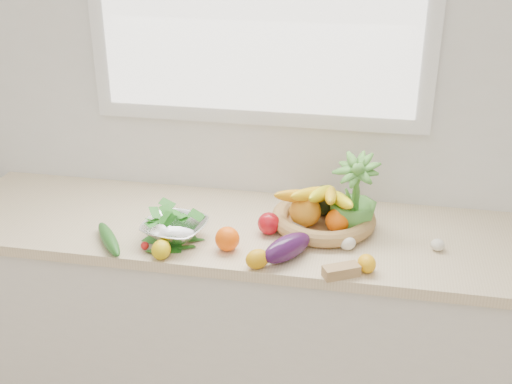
% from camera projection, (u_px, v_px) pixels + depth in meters
% --- Properties ---
extents(back_wall, '(4.50, 0.02, 2.70)m').
position_uv_depth(back_wall, '(259.00, 85.00, 2.45)').
color(back_wall, white).
rests_on(back_wall, ground).
extents(counter_cabinet, '(2.20, 0.58, 0.86)m').
position_uv_depth(counter_cabinet, '(245.00, 329.00, 2.57)').
color(counter_cabinet, silver).
rests_on(counter_cabinet, ground).
extents(countertop, '(2.24, 0.62, 0.04)m').
position_uv_depth(countertop, '(244.00, 230.00, 2.38)').
color(countertop, beige).
rests_on(countertop, counter_cabinet).
extents(orange_loose, '(0.11, 0.11, 0.08)m').
position_uv_depth(orange_loose, '(227.00, 239.00, 2.19)').
color(orange_loose, '#FF5908').
rests_on(orange_loose, countertop).
extents(lemon_a, '(0.07, 0.09, 0.06)m').
position_uv_depth(lemon_a, '(161.00, 250.00, 2.15)').
color(lemon_a, gold).
rests_on(lemon_a, countertop).
extents(lemon_b, '(0.10, 0.10, 0.07)m').
position_uv_depth(lemon_b, '(257.00, 259.00, 2.09)').
color(lemon_b, orange).
rests_on(lemon_b, countertop).
extents(lemon_c, '(0.08, 0.09, 0.06)m').
position_uv_depth(lemon_c, '(367.00, 263.00, 2.07)').
color(lemon_c, '#F7A90D').
rests_on(lemon_c, countertop).
extents(apple, '(0.11, 0.11, 0.08)m').
position_uv_depth(apple, '(269.00, 224.00, 2.30)').
color(apple, '#AB0D17').
rests_on(apple, countertop).
extents(ginger, '(0.13, 0.10, 0.04)m').
position_uv_depth(ginger, '(341.00, 271.00, 2.05)').
color(ginger, tan).
rests_on(ginger, countertop).
extents(garlic_a, '(0.06, 0.06, 0.04)m').
position_uv_depth(garlic_a, '(438.00, 245.00, 2.20)').
color(garlic_a, silver).
rests_on(garlic_a, countertop).
extents(garlic_b, '(0.06, 0.06, 0.05)m').
position_uv_depth(garlic_b, '(300.00, 224.00, 2.33)').
color(garlic_b, white).
rests_on(garlic_b, countertop).
extents(garlic_c, '(0.06, 0.06, 0.05)m').
position_uv_depth(garlic_c, '(347.00, 243.00, 2.20)').
color(garlic_c, silver).
rests_on(garlic_c, countertop).
extents(eggplant, '(0.19, 0.22, 0.08)m').
position_uv_depth(eggplant, '(287.00, 248.00, 2.14)').
color(eggplant, '#33103B').
rests_on(eggplant, countertop).
extents(cucumber, '(0.19, 0.23, 0.05)m').
position_uv_depth(cucumber, '(109.00, 239.00, 2.23)').
color(cucumber, '#194F17').
rests_on(cucumber, countertop).
extents(radish, '(0.04, 0.04, 0.03)m').
position_uv_depth(radish, '(145.00, 246.00, 2.20)').
color(radish, red).
rests_on(radish, countertop).
extents(potted_herb, '(0.22, 0.22, 0.31)m').
position_uv_depth(potted_herb, '(354.00, 196.00, 2.29)').
color(potted_herb, '#4A8F34').
rests_on(potted_herb, countertop).
extents(fruit_basket, '(0.47, 0.47, 0.19)m').
position_uv_depth(fruit_basket, '(323.00, 213.00, 2.34)').
color(fruit_basket, tan).
rests_on(fruit_basket, countertop).
extents(colander_with_spinach, '(0.25, 0.25, 0.12)m').
position_uv_depth(colander_with_spinach, '(175.00, 225.00, 2.25)').
color(colander_with_spinach, white).
rests_on(colander_with_spinach, countertop).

